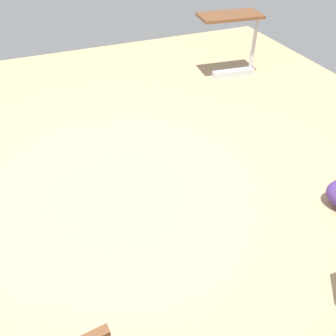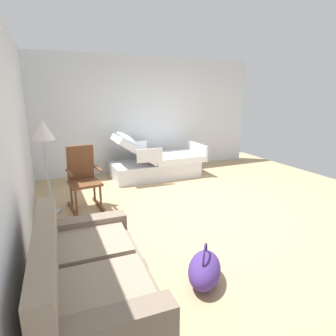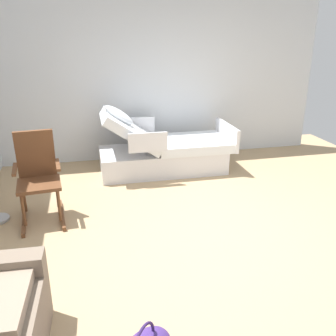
# 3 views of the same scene
# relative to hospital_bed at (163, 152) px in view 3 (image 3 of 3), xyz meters

# --- Properties ---
(ground_plane) EXTENTS (6.91, 6.91, 0.00)m
(ground_plane) POSITION_rel_hospital_bed_xyz_m (-2.02, -0.14, -0.31)
(ground_plane) COLOR tan
(side_wall) EXTENTS (0.10, 5.57, 2.70)m
(side_wall) POSITION_rel_hospital_bed_xyz_m (0.79, -0.14, 1.04)
(side_wall) COLOR silver
(side_wall) RESTS_ON ground
(hospital_bed) EXTENTS (1.05, 2.07, 1.12)m
(hospital_bed) POSITION_rel_hospital_bed_xyz_m (0.00, 0.00, 0.00)
(hospital_bed) COLOR silver
(hospital_bed) RESTS_ON ground
(rocking_chair) EXTENTS (0.80, 0.55, 1.05)m
(rocking_chair) POSITION_rel_hospital_bed_xyz_m (-1.22, 1.74, 0.19)
(rocking_chair) COLOR brown
(rocking_chair) RESTS_ON ground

